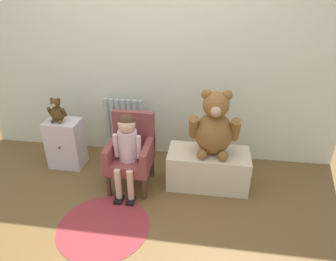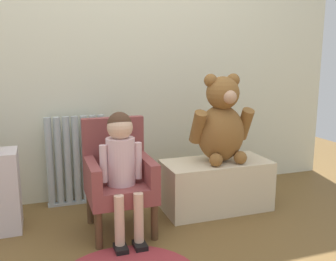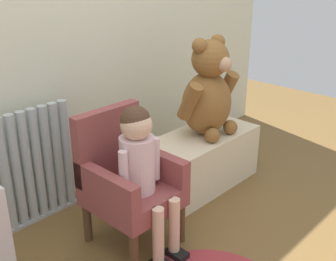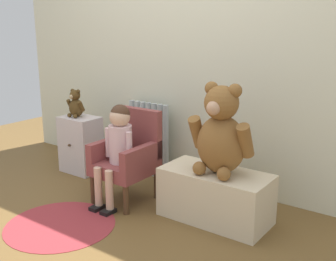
{
  "view_description": "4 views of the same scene",
  "coord_description": "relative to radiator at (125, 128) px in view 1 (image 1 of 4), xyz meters",
  "views": [
    {
      "loc": [
        0.58,
        -1.77,
        1.77
      ],
      "look_at": [
        0.23,
        0.57,
        0.56
      ],
      "focal_mm": 32.0,
      "sensor_mm": 36.0,
      "label": 1
    },
    {
      "loc": [
        -0.54,
        -1.67,
        1.06
      ],
      "look_at": [
        0.22,
        0.51,
        0.61
      ],
      "focal_mm": 40.0,
      "sensor_mm": 36.0,
      "label": 2
    },
    {
      "loc": [
        -1.31,
        -0.91,
        1.37
      ],
      "look_at": [
        0.18,
        0.5,
        0.53
      ],
      "focal_mm": 45.0,
      "sensor_mm": 36.0,
      "label": 3
    },
    {
      "loc": [
        1.92,
        -1.75,
        1.34
      ],
      "look_at": [
        0.29,
        0.48,
        0.61
      ],
      "focal_mm": 45.0,
      "sensor_mm": 36.0,
      "label": 4
    }
  ],
  "objects": [
    {
      "name": "child_armchair",
      "position": [
        0.2,
        -0.5,
        0.02
      ],
      "size": [
        0.39,
        0.42,
        0.69
      ],
      "color": "brown",
      "rests_on": "ground_plane"
    },
    {
      "name": "large_teddy_bear",
      "position": [
        0.94,
        -0.42,
        0.29
      ],
      "size": [
        0.44,
        0.31,
        0.61
      ],
      "color": "brown",
      "rests_on": "low_bench"
    },
    {
      "name": "small_teddy_bear",
      "position": [
        -0.58,
        -0.3,
        0.29
      ],
      "size": [
        0.18,
        0.13,
        0.25
      ],
      "color": "#4A3417",
      "rests_on": "small_dresser"
    },
    {
      "name": "radiator",
      "position": [
        0.0,
        0.0,
        0.0
      ],
      "size": [
        0.43,
        0.05,
        0.65
      ],
      "color": "#A6B1B3",
      "rests_on": "ground_plane"
    },
    {
      "name": "child_figure",
      "position": [
        0.2,
        -0.61,
        0.17
      ],
      "size": [
        0.25,
        0.35,
        0.75
      ],
      "color": "beige",
      "rests_on": "ground_plane"
    },
    {
      "name": "small_dresser",
      "position": [
        -0.55,
        -0.29,
        -0.07
      ],
      "size": [
        0.34,
        0.27,
        0.51
      ],
      "color": "silver",
      "rests_on": "ground_plane"
    },
    {
      "name": "floor_rug",
      "position": [
        0.12,
        -1.11,
        -0.32
      ],
      "size": [
        0.74,
        0.74,
        0.01
      ],
      "primitive_type": "cylinder",
      "color": "maroon",
      "rests_on": "ground_plane"
    },
    {
      "name": "ground_plane",
      "position": [
        0.31,
        -1.02,
        -0.32
      ],
      "size": [
        6.0,
        6.0,
        0.0
      ],
      "primitive_type": "plane",
      "color": "brown"
    },
    {
      "name": "low_bench",
      "position": [
        0.92,
        -0.42,
        -0.15
      ],
      "size": [
        0.75,
        0.36,
        0.35
      ],
      "primitive_type": "cube",
      "color": "beige",
      "rests_on": "ground_plane"
    },
    {
      "name": "back_wall",
      "position": [
        0.31,
        0.12,
        0.88
      ],
      "size": [
        3.8,
        0.05,
        2.4
      ],
      "primitive_type": "cube",
      "color": "beige",
      "rests_on": "ground_plane"
    }
  ]
}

